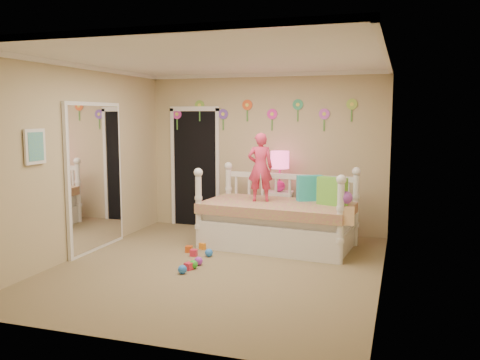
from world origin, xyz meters
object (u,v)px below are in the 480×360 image
(child, at_px, (260,167))
(nightstand, at_px, (279,213))
(daybed, at_px, (278,207))
(table_lamp, at_px, (280,165))

(child, relative_size, nightstand, 1.42)
(daybed, bearing_deg, nightstand, 107.17)
(daybed, height_order, child, child)
(table_lamp, bearing_deg, daybed, -78.38)
(daybed, xyz_separation_m, table_lamp, (-0.15, 0.72, 0.55))
(daybed, height_order, nightstand, daybed)
(nightstand, relative_size, table_lamp, 1.09)
(child, xyz_separation_m, nightstand, (0.13, 0.69, -0.81))
(child, bearing_deg, daybed, 158.07)
(daybed, distance_m, nightstand, 0.77)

